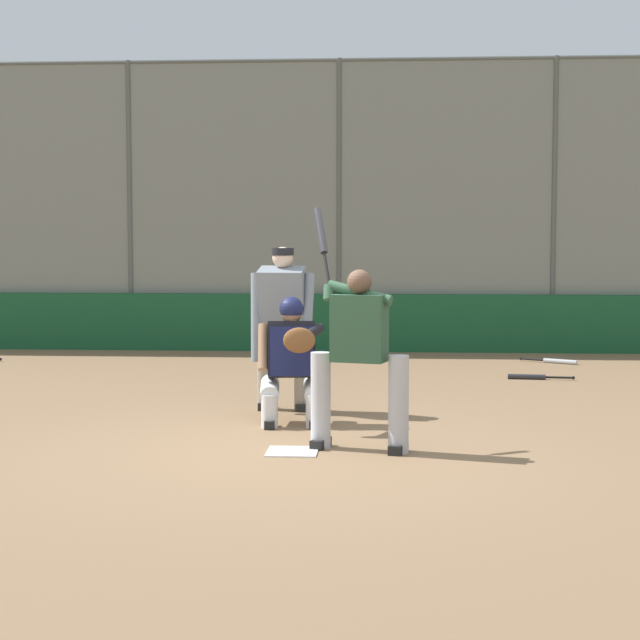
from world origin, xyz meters
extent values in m
plane|color=#846647|center=(0.00, 0.00, 0.00)|extent=(160.00, 160.00, 0.00)
cube|color=white|center=(0.00, 0.00, 0.01)|extent=(0.43, 0.43, 0.01)
cylinder|color=#515651|center=(-3.35, -8.00, 2.30)|extent=(0.08, 0.08, 4.59)
cylinder|color=#515651|center=(0.00, -8.00, 2.30)|extent=(0.08, 0.08, 4.59)
cylinder|color=#515651|center=(3.35, -8.00, 2.30)|extent=(0.08, 0.08, 4.59)
cube|color=gray|center=(0.00, -8.00, 2.30)|extent=(20.10, 0.01, 4.59)
cylinder|color=#515651|center=(0.00, -8.00, 4.56)|extent=(20.10, 0.06, 0.06)
cube|color=#19512D|center=(0.00, -7.90, 0.45)|extent=(19.70, 0.18, 0.91)
cube|color=slate|center=(2.87, -10.57, 0.06)|extent=(14.07, 3.05, 0.12)
cube|color=slate|center=(2.87, -9.47, 0.22)|extent=(14.07, 0.55, 0.44)
cube|color=#B7BABC|center=(2.87, -9.47, 0.48)|extent=(14.07, 0.24, 0.08)
cube|color=slate|center=(2.87, -10.02, 0.38)|extent=(14.07, 0.55, 0.76)
cube|color=#B7BABC|center=(2.87, -10.02, 0.80)|extent=(14.07, 0.24, 0.08)
cube|color=slate|center=(2.87, -10.57, 0.54)|extent=(14.07, 0.55, 1.08)
cube|color=#B7BABC|center=(2.87, -10.57, 1.12)|extent=(14.07, 0.24, 0.08)
cube|color=slate|center=(2.87, -11.12, 0.70)|extent=(14.07, 0.55, 1.40)
cube|color=#B7BABC|center=(2.87, -11.12, 1.44)|extent=(14.07, 0.24, 0.08)
cube|color=slate|center=(2.87, -11.67, 0.86)|extent=(14.07, 0.55, 1.72)
cube|color=#B7BABC|center=(2.87, -11.67, 1.76)|extent=(14.07, 0.24, 0.08)
cylinder|color=#B7B7BC|center=(-0.90, -0.03, 0.42)|extent=(0.17, 0.17, 0.83)
cube|color=black|center=(-0.90, -0.03, 0.04)|extent=(0.18, 0.30, 0.08)
cylinder|color=#B7B7BC|center=(-0.23, -0.21, 0.42)|extent=(0.17, 0.17, 0.83)
cube|color=black|center=(-0.23, -0.21, 0.04)|extent=(0.18, 0.30, 0.08)
cube|color=#2D5138|center=(-0.56, -0.12, 1.05)|extent=(0.50, 0.37, 0.57)
sphere|color=brown|center=(-0.56, -0.12, 1.45)|extent=(0.21, 0.21, 0.21)
cylinder|color=#2D5138|center=(-0.56, -0.15, 1.35)|extent=(0.58, 0.29, 0.22)
cylinder|color=#2D5138|center=(-0.30, -0.22, 1.35)|extent=(0.10, 0.14, 0.16)
sphere|color=black|center=(-0.30, -0.24, 1.41)|extent=(0.04, 0.04, 0.04)
cylinder|color=black|center=(-0.27, -0.33, 1.55)|extent=(0.09, 0.20, 0.29)
cylinder|color=#28282D|center=(-0.21, -0.53, 1.88)|extent=(0.16, 0.31, 0.42)
cylinder|color=silver|center=(-0.10, -1.18, 0.16)|extent=(0.16, 0.16, 0.32)
cylinder|color=silver|center=(-0.08, -1.38, 0.34)|extent=(0.23, 0.50, 0.25)
cube|color=black|center=(-0.10, -1.18, 0.04)|extent=(0.13, 0.27, 0.08)
cylinder|color=silver|center=(0.32, -1.14, 0.16)|extent=(0.16, 0.16, 0.32)
cylinder|color=silver|center=(0.34, -1.34, 0.34)|extent=(0.23, 0.50, 0.25)
cube|color=black|center=(0.32, -1.14, 0.04)|extent=(0.13, 0.27, 0.08)
cube|color=black|center=(0.14, -1.41, 0.72)|extent=(0.50, 0.41, 0.58)
cube|color=#191E47|center=(0.12, -1.26, 0.72)|extent=(0.43, 0.18, 0.48)
sphere|color=#936B4C|center=(0.14, -1.41, 1.09)|extent=(0.21, 0.21, 0.21)
sphere|color=#191E47|center=(0.14, -1.41, 1.12)|extent=(0.24, 0.24, 0.24)
cylinder|color=black|center=(-0.06, -1.18, 0.90)|extent=(0.25, 0.56, 0.17)
ellipsoid|color=brown|center=(0.02, -0.91, 0.87)|extent=(0.31, 0.13, 0.24)
cylinder|color=#936B4C|center=(0.41, -1.38, 0.75)|extent=(0.13, 0.33, 0.46)
cylinder|color=gray|center=(0.09, -2.18, 0.44)|extent=(0.18, 0.18, 0.88)
cube|color=black|center=(0.09, -2.18, 0.04)|extent=(0.14, 0.29, 0.08)
cylinder|color=gray|center=(0.49, -2.22, 0.44)|extent=(0.18, 0.18, 0.88)
cube|color=black|center=(0.49, -2.22, 0.04)|extent=(0.14, 0.29, 0.08)
cube|color=gray|center=(0.30, -2.14, 1.19)|extent=(0.52, 0.47, 0.67)
sphere|color=beige|center=(0.30, -2.14, 1.61)|extent=(0.22, 0.22, 0.22)
cylinder|color=black|center=(0.30, -2.14, 1.67)|extent=(0.23, 0.23, 0.08)
cylinder|color=gray|center=(0.03, -2.05, 0.99)|extent=(0.17, 0.25, 0.93)
cylinder|color=gray|center=(0.58, -2.11, 0.99)|extent=(0.13, 0.24, 0.93)
sphere|color=black|center=(-3.14, -4.70, 0.03)|extent=(0.04, 0.04, 0.04)
cylinder|color=black|center=(-2.97, -4.72, 0.03)|extent=(0.34, 0.06, 0.03)
cylinder|color=#28282D|center=(-2.56, -4.76, 0.03)|extent=(0.48, 0.11, 0.07)
sphere|color=black|center=(-2.73, -6.77, 0.03)|extent=(0.04, 0.04, 0.04)
cylinder|color=black|center=(-2.88, -6.68, 0.03)|extent=(0.32, 0.21, 0.03)
cylinder|color=#B7BCC1|center=(-3.25, -6.46, 0.03)|extent=(0.46, 0.31, 0.07)
sphere|color=black|center=(4.85, -6.19, 0.03)|extent=(0.04, 0.04, 0.04)
camera|label=1|loc=(-0.84, 8.92, 1.85)|focal=60.00mm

